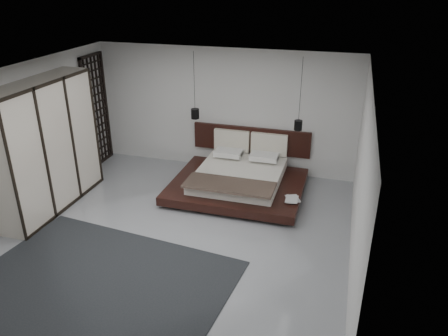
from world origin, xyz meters
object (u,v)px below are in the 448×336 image
(lattice_screen, at_px, (97,111))
(pendant_left, at_px, (195,113))
(rug, at_px, (98,284))
(pendant_right, at_px, (298,125))
(bed, at_px, (239,178))
(wardrobe, at_px, (46,147))

(lattice_screen, height_order, pendant_left, pendant_left)
(rug, bearing_deg, pendant_left, 88.13)
(rug, bearing_deg, pendant_right, 59.69)
(pendant_right, relative_size, rug, 0.39)
(pendant_left, bearing_deg, pendant_right, 0.00)
(lattice_screen, relative_size, pendant_left, 1.82)
(pendant_left, bearing_deg, bed, -20.68)
(rug, bearing_deg, bed, 70.99)
(bed, distance_m, pendant_right, 1.65)
(pendant_left, xyz_separation_m, wardrobe, (-2.24, -2.10, -0.22))
(rug, bearing_deg, wardrobe, 137.54)
(bed, relative_size, rug, 0.71)
(pendant_right, bearing_deg, lattice_screen, 178.54)
(bed, distance_m, wardrobe, 3.88)
(pendant_right, bearing_deg, pendant_left, 180.00)
(bed, xyz_separation_m, pendant_right, (1.11, 0.42, 1.15))
(wardrobe, bearing_deg, rug, -42.46)
(wardrobe, height_order, rug, wardrobe)
(wardrobe, relative_size, rug, 0.67)
(lattice_screen, xyz_separation_m, wardrobe, (0.25, -2.22, -0.04))
(lattice_screen, bearing_deg, pendant_right, -1.46)
(pendant_right, relative_size, wardrobe, 0.58)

